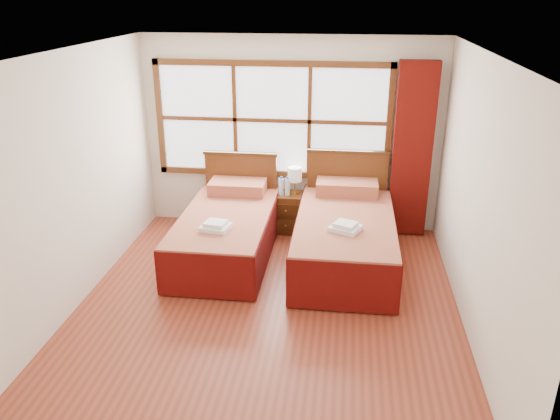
# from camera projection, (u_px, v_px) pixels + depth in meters

# --- Properties ---
(floor) EXTENTS (4.50, 4.50, 0.00)m
(floor) POSITION_uv_depth(u_px,v_px,m) (267.00, 308.00, 5.76)
(floor) COLOR brown
(floor) RESTS_ON ground
(ceiling) EXTENTS (4.50, 4.50, 0.00)m
(ceiling) POSITION_uv_depth(u_px,v_px,m) (265.00, 54.00, 4.78)
(ceiling) COLOR white
(ceiling) RESTS_ON wall_back
(wall_back) EXTENTS (4.00, 0.00, 4.00)m
(wall_back) POSITION_uv_depth(u_px,v_px,m) (291.00, 135.00, 7.34)
(wall_back) COLOR silver
(wall_back) RESTS_ON floor
(wall_left) EXTENTS (0.00, 4.50, 4.50)m
(wall_left) POSITION_uv_depth(u_px,v_px,m) (70.00, 184.00, 5.51)
(wall_left) COLOR silver
(wall_left) RESTS_ON floor
(wall_right) EXTENTS (0.00, 4.50, 4.50)m
(wall_right) POSITION_uv_depth(u_px,v_px,m) (480.00, 202.00, 5.04)
(wall_right) COLOR silver
(wall_right) RESTS_ON floor
(window) EXTENTS (3.16, 0.06, 1.56)m
(window) POSITION_uv_depth(u_px,v_px,m) (272.00, 120.00, 7.26)
(window) COLOR white
(window) RESTS_ON wall_back
(curtain) EXTENTS (0.50, 0.16, 2.30)m
(curtain) POSITION_uv_depth(u_px,v_px,m) (412.00, 151.00, 7.08)
(curtain) COLOR #5F0E09
(curtain) RESTS_ON wall_back
(bed_left) EXTENTS (1.09, 2.12, 1.06)m
(bed_left) POSITION_uv_depth(u_px,v_px,m) (227.00, 230.00, 6.82)
(bed_left) COLOR #44260E
(bed_left) RESTS_ON floor
(bed_right) EXTENTS (1.17, 2.27, 1.14)m
(bed_right) POSITION_uv_depth(u_px,v_px,m) (345.00, 235.00, 6.64)
(bed_right) COLOR #44260E
(bed_right) RESTS_ON floor
(nightstand) EXTENTS (0.41, 0.41, 0.54)m
(nightstand) POSITION_uv_depth(u_px,v_px,m) (287.00, 212.00, 7.50)
(nightstand) COLOR #592F13
(nightstand) RESTS_ON floor
(towels_left) EXTENTS (0.36, 0.32, 0.09)m
(towels_left) POSITION_uv_depth(u_px,v_px,m) (216.00, 226.00, 6.24)
(towels_left) COLOR white
(towels_left) RESTS_ON bed_left
(towels_right) EXTENTS (0.40, 0.38, 0.09)m
(towels_right) POSITION_uv_depth(u_px,v_px,m) (345.00, 227.00, 6.11)
(towels_right) COLOR white
(towels_right) RESTS_ON bed_right
(lamp) EXTENTS (0.19, 0.19, 0.37)m
(lamp) POSITION_uv_depth(u_px,v_px,m) (295.00, 175.00, 7.33)
(lamp) COLOR gold
(lamp) RESTS_ON nightstand
(bottle_near) EXTENTS (0.07, 0.07, 0.26)m
(bottle_near) POSITION_uv_depth(u_px,v_px,m) (281.00, 186.00, 7.33)
(bottle_near) COLOR #C1E8F8
(bottle_near) RESTS_ON nightstand
(bottle_far) EXTENTS (0.07, 0.07, 0.26)m
(bottle_far) POSITION_uv_depth(u_px,v_px,m) (287.00, 187.00, 7.32)
(bottle_far) COLOR #C1E8F8
(bottle_far) RESTS_ON nightstand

